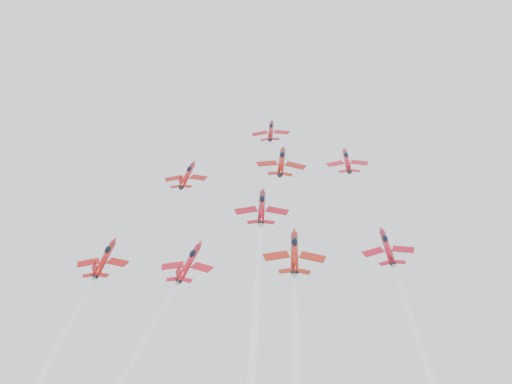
# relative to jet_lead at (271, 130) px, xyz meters

# --- Properties ---
(jet_lead) EXTENTS (8.60, 10.46, 8.33)m
(jet_lead) POSITION_rel_jet_lead_xyz_m (0.00, 0.00, 0.00)
(jet_lead) COLOR maroon
(jet_row2_left) EXTENTS (8.98, 10.92, 8.70)m
(jet_row2_left) POSITION_rel_jet_lead_xyz_m (-15.23, -15.80, -12.47)
(jet_row2_left) COLOR maroon
(jet_row2_center) EXTENTS (10.26, 12.48, 9.94)m
(jet_row2_center) POSITION_rel_jet_lead_xyz_m (3.66, -11.95, -9.42)
(jet_row2_center) COLOR maroon
(jet_row2_right) EXTENTS (8.54, 10.39, 8.27)m
(jet_row2_right) POSITION_rel_jet_lead_xyz_m (17.00, -12.26, -9.68)
(jet_row2_right) COLOR #AC1021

